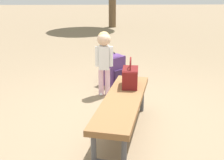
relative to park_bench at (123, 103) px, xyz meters
The scene contains 5 objects.
ground_plane 0.58m from the park_bench, ahead, with size 40.00×40.00×0.00m, color #7F6B51.
park_bench is the anchor object (origin of this frame).
handbag 0.44m from the park_bench, 16.40° to the right, with size 0.34×0.22×0.37m.
child_standing 1.30m from the park_bench, ahead, with size 0.20×0.27×0.98m.
backpack_large 1.76m from the park_bench, ahead, with size 0.40×0.41×0.56m.
Camera 1 is at (-3.38, 0.23, 1.65)m, focal length 46.78 mm.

